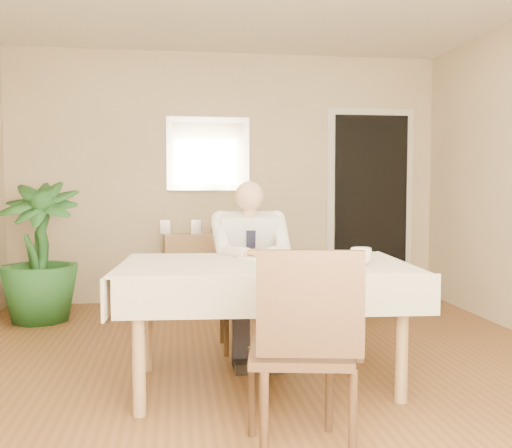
{
  "coord_description": "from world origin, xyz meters",
  "views": [
    {
      "loc": [
        -0.53,
        -3.51,
        1.2
      ],
      "look_at": [
        0.0,
        0.35,
        0.95
      ],
      "focal_mm": 40.0,
      "sensor_mm": 36.0,
      "label": 1
    }
  ],
  "objects": [
    {
      "name": "room",
      "position": [
        0.0,
        0.0,
        1.3
      ],
      "size": [
        5.0,
        5.02,
        2.6
      ],
      "color": "brown",
      "rests_on": "ground"
    },
    {
      "name": "window",
      "position": [
        0.0,
        -2.47,
        1.45
      ],
      "size": [
        1.34,
        0.04,
        1.44
      ],
      "color": "white",
      "rests_on": "room"
    },
    {
      "name": "doorway",
      "position": [
        1.55,
        2.46,
        1.0
      ],
      "size": [
        0.96,
        0.07,
        2.1
      ],
      "color": "white",
      "rests_on": "ground"
    },
    {
      "name": "mirror",
      "position": [
        -0.21,
        2.47,
        1.55
      ],
      "size": [
        0.86,
        0.04,
        0.76
      ],
      "color": "silver",
      "rests_on": "room"
    },
    {
      "name": "dining_table",
      "position": [
        -0.02,
        -0.16,
        0.67
      ],
      "size": [
        1.78,
        1.13,
        0.75
      ],
      "rotation": [
        0.0,
        0.0,
        -0.07
      ],
      "color": "#A38351",
      "rests_on": "ground"
    },
    {
      "name": "chair_far",
      "position": [
        -0.02,
        0.72,
        0.48
      ],
      "size": [
        0.41,
        0.41,
        0.86
      ],
      "rotation": [
        0.0,
        0.0,
        0.01
      ],
      "color": "#3A2615",
      "rests_on": "ground"
    },
    {
      "name": "chair_near",
      "position": [
        0.01,
        -1.12,
        0.53
      ],
      "size": [
        0.52,
        0.52,
        0.94
      ],
      "rotation": [
        0.0,
        0.0,
        -0.18
      ],
      "color": "#3A2615",
      "rests_on": "ground"
    },
    {
      "name": "seated_man",
      "position": [
        -0.02,
        0.43,
        0.69
      ],
      "size": [
        0.48,
        0.72,
        1.24
      ],
      "color": "white",
      "rests_on": "ground"
    },
    {
      "name": "plate",
      "position": [
        -0.04,
        0.06,
        0.76
      ],
      "size": [
        0.26,
        0.26,
        0.02
      ],
      "primitive_type": "cylinder",
      "color": "white",
      "rests_on": "dining_table"
    },
    {
      "name": "food",
      "position": [
        -0.04,
        0.06,
        0.78
      ],
      "size": [
        0.14,
        0.14,
        0.06
      ],
      "primitive_type": "ellipsoid",
      "color": "brown",
      "rests_on": "dining_table"
    },
    {
      "name": "knife",
      "position": [
        -0.0,
        0.0,
        0.78
      ],
      "size": [
        0.01,
        0.13,
        0.01
      ],
      "primitive_type": "cylinder",
      "rotation": [
        1.57,
        0.0,
        0.0
      ],
      "color": "silver",
      "rests_on": "dining_table"
    },
    {
      "name": "fork",
      "position": [
        -0.08,
        0.0,
        0.78
      ],
      "size": [
        0.01,
        0.13,
        0.01
      ],
      "primitive_type": "cylinder",
      "rotation": [
        1.57,
        0.0,
        0.0
      ],
      "color": "silver",
      "rests_on": "dining_table"
    },
    {
      "name": "coffee_mug",
      "position": [
        0.52,
        -0.35,
        0.8
      ],
      "size": [
        0.17,
        0.17,
        0.1
      ],
      "primitive_type": "imported",
      "rotation": [
        0.0,
        0.0,
        0.39
      ],
      "color": "white",
      "rests_on": "dining_table"
    },
    {
      "name": "sideboard",
      "position": [
        -0.21,
        2.32,
        0.36
      ],
      "size": [
        0.92,
        0.35,
        0.73
      ],
      "primitive_type": "cube",
      "rotation": [
        0.0,
        0.0,
        0.04
      ],
      "color": "#A38351",
      "rests_on": "ground"
    },
    {
      "name": "photo_frame_left",
      "position": [
        -0.66,
        2.33,
        0.8
      ],
      "size": [
        0.1,
        0.02,
        0.14
      ],
      "primitive_type": "cube",
      "color": "silver",
      "rests_on": "sideboard"
    },
    {
      "name": "photo_frame_center",
      "position": [
        -0.35,
        2.32,
        0.8
      ],
      "size": [
        0.1,
        0.02,
        0.14
      ],
      "primitive_type": "cube",
      "color": "silver",
      "rests_on": "sideboard"
    },
    {
      "name": "photo_frame_right",
      "position": [
        -0.14,
        2.34,
        0.8
      ],
      "size": [
        0.1,
        0.02,
        0.14
      ],
      "primitive_type": "cube",
      "color": "silver",
      "rests_on": "sideboard"
    },
    {
      "name": "potted_palm",
      "position": [
        -1.76,
        1.77,
        0.63
      ],
      "size": [
        0.76,
        0.76,
        1.25
      ],
      "primitive_type": "imported",
      "rotation": [
        0.0,
        0.0,
        -0.08
      ],
      "color": "#1E501F",
      "rests_on": "ground"
    }
  ]
}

